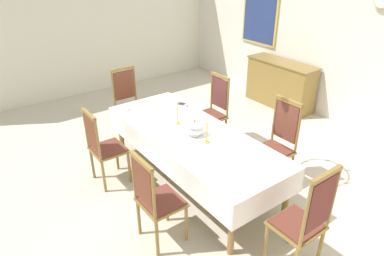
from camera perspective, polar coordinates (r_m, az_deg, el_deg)
The scene contains 20 objects.
ground at distance 4.80m, azimuth 1.25°, elevation -8.47°, with size 8.10×6.18×0.04m, color beige.
back_wall at distance 6.41m, azimuth 25.18°, elevation 15.57°, with size 8.10×0.08×3.50m, color silver.
left_wall at distance 7.62m, azimuth -18.69°, elevation 18.19°, with size 0.08×6.18×3.50m, color silver.
dining_table at distance 4.36m, azimuth -0.10°, elevation -1.66°, with size 2.68×1.02×0.75m.
tablecloth at distance 4.36m, azimuth -0.10°, elevation -1.68°, with size 2.70×1.04×0.32m.
chair_south_a at distance 4.56m, azimuth -14.53°, elevation -2.89°, with size 0.44×0.42×1.07m.
chair_north_a at distance 5.39m, azimuth 3.53°, elevation 3.05°, with size 0.44×0.42×1.13m.
chair_south_b at distance 3.57m, azimuth -6.05°, elevation -11.52°, with size 0.44×0.42×1.07m.
chair_north_b at distance 4.57m, azimuth 14.05°, elevation -2.34°, with size 0.44×0.42×1.16m.
chair_head_west at distance 5.76m, azimuth -10.47°, elevation 4.34°, with size 0.42×0.44×1.13m.
chair_head_east at distance 3.41m, azimuth 18.18°, elevation -14.31°, with size 0.42×0.44×1.19m.
soup_tureen at distance 4.23m, azimuth 0.42°, elevation 0.03°, with size 0.25×0.25×0.20m.
candlestick_west at distance 4.49m, azimuth -2.45°, elevation 2.17°, with size 0.07×0.07×0.33m.
candlestick_east at distance 4.04m, azimuth 2.50°, elevation -0.59°, with size 0.07×0.07×0.37m.
bowl_near_left at distance 5.07m, azimuth -1.74°, elevation 3.90°, with size 0.17×0.17×0.04m.
bowl_near_right at distance 5.06m, azimuth -11.37°, elevation 3.29°, with size 0.18×0.18×0.04m.
spoon_primary at distance 5.18m, azimuth -2.21°, elevation 4.20°, with size 0.03×0.18×0.01m.
spoon_secondary at distance 5.17m, azimuth -11.65°, elevation 3.57°, with size 0.05×0.18×0.01m.
sideboard at distance 7.05m, azimuth 14.43°, elevation 7.11°, with size 1.44×0.48×0.90m.
framed_painting at distance 7.52m, azimuth 11.35°, elevation 18.77°, with size 0.93×0.05×1.39m.
Camera 1 is at (3.07, -2.39, 2.79)m, focal length 32.05 mm.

